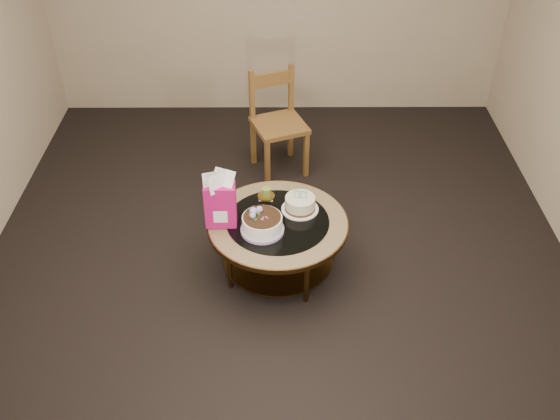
{
  "coord_description": "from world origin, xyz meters",
  "views": [
    {
      "loc": [
        -0.0,
        -3.46,
        3.28
      ],
      "look_at": [
        0.02,
        0.02,
        0.54
      ],
      "focal_mm": 40.0,
      "sensor_mm": 36.0,
      "label": 1
    }
  ],
  "objects_px": {
    "cream_cake": "(300,204)",
    "dining_chair": "(278,122)",
    "decorated_cake": "(262,224)",
    "coffee_table": "(278,229)",
    "gift_bag": "(220,200)"
  },
  "relations": [
    {
      "from": "cream_cake",
      "to": "dining_chair",
      "type": "bearing_deg",
      "value": 112.47
    },
    {
      "from": "coffee_table",
      "to": "gift_bag",
      "type": "height_order",
      "value": "gift_bag"
    },
    {
      "from": "cream_cake",
      "to": "gift_bag",
      "type": "xyz_separation_m",
      "value": [
        -0.56,
        -0.16,
        0.16
      ]
    },
    {
      "from": "coffee_table",
      "to": "dining_chair",
      "type": "bearing_deg",
      "value": 89.93
    },
    {
      "from": "gift_bag",
      "to": "decorated_cake",
      "type": "bearing_deg",
      "value": -16.64
    },
    {
      "from": "cream_cake",
      "to": "dining_chair",
      "type": "xyz_separation_m",
      "value": [
        -0.16,
        1.24,
        -0.04
      ]
    },
    {
      "from": "coffee_table",
      "to": "decorated_cake",
      "type": "height_order",
      "value": "decorated_cake"
    },
    {
      "from": "dining_chair",
      "to": "cream_cake",
      "type": "bearing_deg",
      "value": -103.68
    },
    {
      "from": "decorated_cake",
      "to": "cream_cake",
      "type": "distance_m",
      "value": 0.36
    },
    {
      "from": "coffee_table",
      "to": "cream_cake",
      "type": "xyz_separation_m",
      "value": [
        0.16,
        0.13,
        0.13
      ]
    },
    {
      "from": "cream_cake",
      "to": "dining_chair",
      "type": "distance_m",
      "value": 1.25
    },
    {
      "from": "decorated_cake",
      "to": "cream_cake",
      "type": "xyz_separation_m",
      "value": [
        0.27,
        0.24,
        -0.0
      ]
    },
    {
      "from": "dining_chair",
      "to": "decorated_cake",
      "type": "bearing_deg",
      "value": -115.39
    },
    {
      "from": "decorated_cake",
      "to": "cream_cake",
      "type": "relative_size",
      "value": 1.12
    },
    {
      "from": "decorated_cake",
      "to": "dining_chair",
      "type": "xyz_separation_m",
      "value": [
        0.11,
        1.48,
        -0.04
      ]
    }
  ]
}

